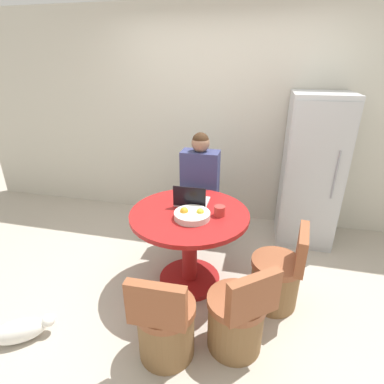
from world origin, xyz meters
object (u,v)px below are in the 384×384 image
Objects in this scene: dining_table at (189,236)px; person_seated at (201,185)px; chair_right_side at (277,278)px; cat at (21,330)px; chair_near_camera at (165,326)px; laptop at (192,200)px; fruit_bowl at (192,215)px; refrigerator at (311,171)px; chair_near_right_corner at (237,319)px.

person_seated reaches higher than dining_table.
chair_right_side is 2.08m from cat.
chair_right_side is at bearing -9.20° from cat.
laptop is at bearing -89.15° from chair_near_camera.
person_seated reaches higher than fruit_bowl.
cat is (-1.89, -0.85, -0.17)m from chair_right_side.
refrigerator reaches higher than laptop.
fruit_bowl is at bearing 104.17° from laptop.
refrigerator reaches higher than fruit_bowl.
chair_near_camera is (-0.49, -0.18, 0.00)m from chair_near_right_corner.
dining_table is 0.33m from laptop.
refrigerator is 2.21× the size of chair_near_camera.
chair_right_side is at bearing -0.09° from fruit_bowl.
person_seated is 2.09m from cat.
fruit_bowl is at bearing -131.85° from refrigerator.
laptop reaches higher than dining_table.
cat is at bearing -138.81° from dining_table.
chair_right_side and chair_near_right_corner have the same top height.
fruit_bowl is (-0.46, 0.53, 0.52)m from chair_near_right_corner.
laptop is (-1.15, -0.94, -0.05)m from refrigerator.
chair_right_side is 1.05m from chair_near_camera.
person_seated is (-0.05, 0.75, 0.19)m from dining_table.
cat is (-1.09, -0.95, -0.42)m from dining_table.
chair_near_camera is 1.69× the size of cat.
fruit_bowl is at bearing -64.82° from dining_table.
fruit_bowl is at bearing -87.82° from chair_near_right_corner.
person_seated is 4.40× the size of laptop.
person_seated is at bearing -88.77° from chair_near_camera.
cat is at bearing -58.45° from chair_right_side.
chair_right_side is at bearing -105.21° from refrigerator.
dining_table is 3.44× the size of fruit_bowl.
person_seated is (-0.85, 0.85, 0.44)m from chair_right_side.
person_seated reaches higher than laptop.
chair_right_side is 1.00× the size of chair_near_camera.
refrigerator is at bearing 44.42° from dining_table.
laptop is (-0.04, 0.97, 0.53)m from chair_near_camera.
fruit_bowl is at bearing 96.76° from person_seated.
fruit_bowl reaches higher than chair_near_right_corner.
refrigerator is 1.29× the size of person_seated.
laptop reaches higher than chair_near_camera.
cat is at bearing 46.13° from laptop.
chair_near_camera is at bearing -88.47° from dining_table.
dining_table is at bearing -90.00° from chair_near_right_corner.
refrigerator is at bearing 172.07° from chair_right_side.
fruit_bowl is (0.10, -0.85, 0.08)m from person_seated.
laptop is 0.66× the size of cat.
person_seated reaches higher than cat.
chair_near_right_corner is 0.87m from fruit_bowl.
chair_near_right_corner is 2.49× the size of fruit_bowl.
person_seated is 4.27× the size of fruit_bowl.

